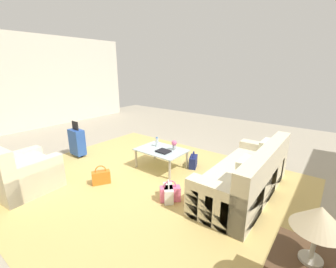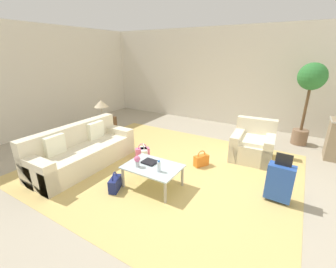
# 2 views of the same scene
# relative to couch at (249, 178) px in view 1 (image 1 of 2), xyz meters

# --- Properties ---
(ground_plane) EXTENTS (12.00, 12.00, 0.00)m
(ground_plane) POSITION_rel_couch_xyz_m (2.19, 0.60, -0.30)
(ground_plane) COLOR #A89E89
(wall_right) EXTENTS (0.12, 8.00, 3.10)m
(wall_right) POSITION_rel_couch_xyz_m (7.25, 0.60, 1.25)
(wall_right) COLOR silver
(wall_right) RESTS_ON ground
(area_rug) EXTENTS (5.20, 4.40, 0.01)m
(area_rug) POSITION_rel_couch_xyz_m (1.59, 0.80, -0.30)
(area_rug) COLOR tan
(area_rug) RESTS_ON ground
(couch) EXTENTS (0.87, 2.27, 0.87)m
(couch) POSITION_rel_couch_xyz_m (0.00, 0.00, 0.00)
(couch) COLOR beige
(couch) RESTS_ON ground
(armchair) EXTENTS (0.94, 0.98, 0.88)m
(armchair) POSITION_rel_couch_xyz_m (3.09, 2.27, -0.00)
(armchair) COLOR beige
(armchair) RESTS_ON ground
(coffee_table) EXTENTS (0.99, 0.69, 0.41)m
(coffee_table) POSITION_rel_couch_xyz_m (1.79, 0.10, 0.06)
(coffee_table) COLOR silver
(coffee_table) RESTS_ON ground
(water_bottle) EXTENTS (0.06, 0.06, 0.20)m
(water_bottle) POSITION_rel_couch_xyz_m (1.99, 0.00, 0.21)
(water_bottle) COLOR silver
(water_bottle) RESTS_ON coffee_table
(coffee_table_book) EXTENTS (0.27, 0.23, 0.03)m
(coffee_table_book) POSITION_rel_couch_xyz_m (1.67, 0.18, 0.13)
(coffee_table_book) COLOR black
(coffee_table_book) RESTS_ON coffee_table
(flower_vase) EXTENTS (0.11, 0.11, 0.21)m
(flower_vase) POSITION_rel_couch_xyz_m (1.57, -0.05, 0.24)
(flower_vase) COLOR #B2B7BC
(flower_vase) RESTS_ON coffee_table
(table_lamp) EXTENTS (0.40, 0.40, 0.50)m
(table_lamp) POSITION_rel_couch_xyz_m (-1.01, 1.60, 0.63)
(table_lamp) COLOR #ADA899
(table_lamp) RESTS_ON side_table
(suitcase_blue) EXTENTS (0.41, 0.24, 0.85)m
(suitcase_blue) POSITION_rel_couch_xyz_m (3.79, 0.80, 0.06)
(suitcase_blue) COLOR #2851AD
(suitcase_blue) RESTS_ON ground
(handbag_white) EXTENTS (0.32, 0.33, 0.36)m
(handbag_white) POSITION_rel_couch_xyz_m (0.95, 0.96, -0.17)
(handbag_white) COLOR white
(handbag_white) RESTS_ON ground
(handbag_navy) EXTENTS (0.25, 0.35, 0.36)m
(handbag_navy) POSITION_rel_couch_xyz_m (1.28, -0.35, -0.17)
(handbag_navy) COLOR navy
(handbag_navy) RESTS_ON ground
(handbag_pink) EXTENTS (0.32, 0.33, 0.36)m
(handbag_pink) POSITION_rel_couch_xyz_m (0.91, 0.95, -0.17)
(handbag_pink) COLOR pink
(handbag_pink) RESTS_ON ground
(handbag_orange) EXTENTS (0.28, 0.35, 0.36)m
(handbag_orange) POSITION_rel_couch_xyz_m (2.24, 1.29, -0.17)
(handbag_orange) COLOR orange
(handbag_orange) RESTS_ON ground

